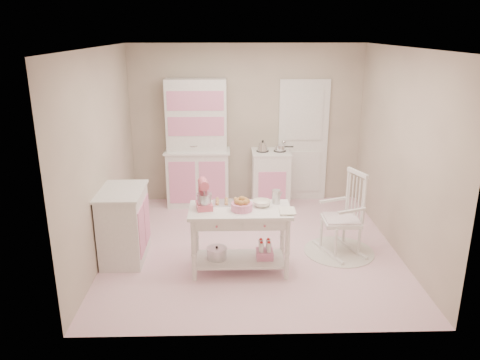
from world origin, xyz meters
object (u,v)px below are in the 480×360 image
at_px(stove, 271,178).
at_px(base_cabinet, 124,225).
at_px(bread_basket, 242,207).
at_px(rocking_chair, 342,213).
at_px(stand_mixer, 204,195).
at_px(hutch, 197,144).
at_px(work_table, 240,240).

xyz_separation_m(stove, base_cabinet, (-2.02, -1.87, 0.00)).
distance_m(stove, bread_basket, 2.38).
relative_size(rocking_chair, bread_basket, 4.40).
relative_size(rocking_chair, stand_mixer, 3.24).
bearing_deg(stand_mixer, rocking_chair, 3.79).
relative_size(stove, rocking_chair, 0.84).
bearing_deg(hutch, stove, -2.39).
relative_size(hutch, work_table, 1.73).
bearing_deg(bread_basket, work_table, 111.80).
bearing_deg(bread_basket, stove, 76.44).
bearing_deg(stove, hutch, 177.61).
height_order(rocking_chair, work_table, rocking_chair).
relative_size(hutch, bread_basket, 8.32).
bearing_deg(work_table, hutch, 105.47).
distance_m(rocking_chair, work_table, 1.40).
relative_size(stove, bread_basket, 3.68).
bearing_deg(bread_basket, base_cabinet, 164.56).
bearing_deg(base_cabinet, hutch, 66.77).
xyz_separation_m(base_cabinet, rocking_chair, (2.78, 0.08, 0.09)).
relative_size(stove, work_table, 0.77).
relative_size(base_cabinet, stand_mixer, 2.71).
relative_size(stove, base_cabinet, 1.00).
bearing_deg(bread_basket, rocking_chair, 20.56).
bearing_deg(bread_basket, hutch, 105.61).
bearing_deg(stove, bread_basket, -103.56).
height_order(stove, work_table, stove).
distance_m(stove, stand_mixer, 2.47).
distance_m(hutch, work_table, 2.45).
xyz_separation_m(base_cabinet, work_table, (1.46, -0.36, -0.06)).
bearing_deg(rocking_chair, work_table, 177.19).
bearing_deg(stand_mixer, work_table, -12.45).
bearing_deg(hutch, rocking_chair, -43.28).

